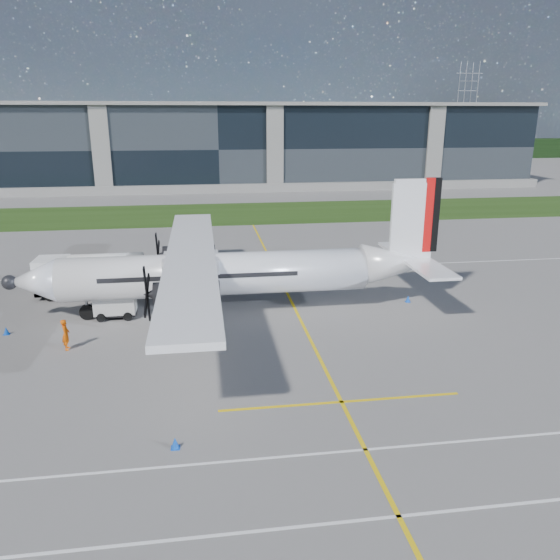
{
  "coord_description": "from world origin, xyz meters",
  "views": [
    {
      "loc": [
        -3.36,
        -29.05,
        13.43
      ],
      "look_at": [
        1.66,
        5.77,
        2.75
      ],
      "focal_mm": 35.0,
      "sensor_mm": 36.0,
      "label": 1
    }
  ],
  "objects_px": {
    "ground_crew_person": "(65,332)",
    "safety_cone_portwing": "(175,443)",
    "fuel_tanker_truck": "(83,275)",
    "safety_cone_tail": "(408,299)",
    "pylon_east": "(466,110)",
    "safety_cone_stbdwing": "(187,258)",
    "turboprop_aircraft": "(231,249)",
    "baggage_tug": "(115,305)",
    "safety_cone_nose_port": "(6,331)"
  },
  "relations": [
    {
      "from": "turboprop_aircraft",
      "to": "baggage_tug",
      "type": "distance_m",
      "value": 8.87
    },
    {
      "from": "safety_cone_nose_port",
      "to": "turboprop_aircraft",
      "type": "bearing_deg",
      "value": 7.93
    },
    {
      "from": "turboprop_aircraft",
      "to": "ground_crew_person",
      "type": "distance_m",
      "value": 11.86
    },
    {
      "from": "pylon_east",
      "to": "ground_crew_person",
      "type": "bearing_deg",
      "value": -123.23
    },
    {
      "from": "pylon_east",
      "to": "fuel_tanker_truck",
      "type": "relative_size",
      "value": 3.51
    },
    {
      "from": "turboprop_aircraft",
      "to": "safety_cone_tail",
      "type": "bearing_deg",
      "value": 1.55
    },
    {
      "from": "safety_cone_portwing",
      "to": "baggage_tug",
      "type": "bearing_deg",
      "value": 105.9
    },
    {
      "from": "baggage_tug",
      "to": "safety_cone_stbdwing",
      "type": "distance_m",
      "value": 15.39
    },
    {
      "from": "turboprop_aircraft",
      "to": "safety_cone_portwing",
      "type": "relative_size",
      "value": 61.57
    },
    {
      "from": "ground_crew_person",
      "to": "safety_cone_nose_port",
      "type": "relative_size",
      "value": 4.34
    },
    {
      "from": "turboprop_aircraft",
      "to": "ground_crew_person",
      "type": "relative_size",
      "value": 14.19
    },
    {
      "from": "safety_cone_tail",
      "to": "safety_cone_stbdwing",
      "type": "bearing_deg",
      "value": 138.82
    },
    {
      "from": "pylon_east",
      "to": "turboprop_aircraft",
      "type": "relative_size",
      "value": 0.97
    },
    {
      "from": "pylon_east",
      "to": "safety_cone_tail",
      "type": "bearing_deg",
      "value": -117.29
    },
    {
      "from": "fuel_tanker_truck",
      "to": "safety_cone_tail",
      "type": "bearing_deg",
      "value": -12.26
    },
    {
      "from": "fuel_tanker_truck",
      "to": "ground_crew_person",
      "type": "xyz_separation_m",
      "value": [
        0.97,
        -10.62,
        -0.52
      ]
    },
    {
      "from": "safety_cone_tail",
      "to": "safety_cone_portwing",
      "type": "xyz_separation_m",
      "value": [
        -16.51,
        -16.53,
        0.0
      ]
    },
    {
      "from": "baggage_tug",
      "to": "safety_cone_tail",
      "type": "distance_m",
      "value": 21.18
    },
    {
      "from": "ground_crew_person",
      "to": "safety_cone_stbdwing",
      "type": "xyz_separation_m",
      "value": [
        6.74,
        19.83,
        -0.83
      ]
    },
    {
      "from": "safety_cone_stbdwing",
      "to": "safety_cone_tail",
      "type": "xyz_separation_m",
      "value": [
        16.56,
        -14.49,
        0.0
      ]
    },
    {
      "from": "baggage_tug",
      "to": "ground_crew_person",
      "type": "distance_m",
      "value": 5.58
    },
    {
      "from": "fuel_tanker_truck",
      "to": "safety_cone_nose_port",
      "type": "xyz_separation_m",
      "value": [
        -3.4,
        -7.65,
        -1.35
      ]
    },
    {
      "from": "turboprop_aircraft",
      "to": "safety_cone_nose_port",
      "type": "bearing_deg",
      "value": -172.07
    },
    {
      "from": "pylon_east",
      "to": "safety_cone_tail",
      "type": "distance_m",
      "value": 160.7
    },
    {
      "from": "pylon_east",
      "to": "turboprop_aircraft",
      "type": "distance_m",
      "value": 167.08
    },
    {
      "from": "pylon_east",
      "to": "turboprop_aircraft",
      "type": "bearing_deg",
      "value": -121.24
    },
    {
      "from": "pylon_east",
      "to": "fuel_tanker_truck",
      "type": "height_order",
      "value": "pylon_east"
    },
    {
      "from": "safety_cone_stbdwing",
      "to": "safety_cone_portwing",
      "type": "height_order",
      "value": "same"
    },
    {
      "from": "turboprop_aircraft",
      "to": "pylon_east",
      "type": "bearing_deg",
      "value": 58.76
    },
    {
      "from": "ground_crew_person",
      "to": "safety_cone_portwing",
      "type": "xyz_separation_m",
      "value": [
        6.79,
        -11.19,
        -0.83
      ]
    },
    {
      "from": "baggage_tug",
      "to": "ground_crew_person",
      "type": "xyz_separation_m",
      "value": [
        -2.13,
        -5.16,
        0.21
      ]
    },
    {
      "from": "ground_crew_person",
      "to": "safety_cone_portwing",
      "type": "height_order",
      "value": "ground_crew_person"
    },
    {
      "from": "ground_crew_person",
      "to": "safety_cone_nose_port",
      "type": "distance_m",
      "value": 5.34
    },
    {
      "from": "fuel_tanker_truck",
      "to": "safety_cone_nose_port",
      "type": "height_order",
      "value": "fuel_tanker_truck"
    },
    {
      "from": "baggage_tug",
      "to": "ground_crew_person",
      "type": "height_order",
      "value": "ground_crew_person"
    },
    {
      "from": "baggage_tug",
      "to": "safety_cone_tail",
      "type": "height_order",
      "value": "baggage_tug"
    },
    {
      "from": "pylon_east",
      "to": "safety_cone_portwing",
      "type": "relative_size",
      "value": 60.0
    },
    {
      "from": "pylon_east",
      "to": "safety_cone_portwing",
      "type": "distance_m",
      "value": 183.02
    },
    {
      "from": "safety_cone_stbdwing",
      "to": "safety_cone_portwing",
      "type": "xyz_separation_m",
      "value": [
        0.05,
        -31.02,
        0.0
      ]
    },
    {
      "from": "safety_cone_portwing",
      "to": "safety_cone_tail",
      "type": "bearing_deg",
      "value": 45.04
    },
    {
      "from": "safety_cone_tail",
      "to": "ground_crew_person",
      "type": "bearing_deg",
      "value": -167.09
    },
    {
      "from": "fuel_tanker_truck",
      "to": "safety_cone_stbdwing",
      "type": "relative_size",
      "value": 17.09
    },
    {
      "from": "baggage_tug",
      "to": "safety_cone_stbdwing",
      "type": "relative_size",
      "value": 5.86
    },
    {
      "from": "safety_cone_stbdwing",
      "to": "safety_cone_nose_port",
      "type": "xyz_separation_m",
      "value": [
        -11.11,
        -16.87,
        0.0
      ]
    },
    {
      "from": "fuel_tanker_truck",
      "to": "baggage_tug",
      "type": "relative_size",
      "value": 2.92
    },
    {
      "from": "fuel_tanker_truck",
      "to": "baggage_tug",
      "type": "height_order",
      "value": "fuel_tanker_truck"
    },
    {
      "from": "baggage_tug",
      "to": "safety_cone_stbdwing",
      "type": "height_order",
      "value": "baggage_tug"
    },
    {
      "from": "fuel_tanker_truck",
      "to": "baggage_tug",
      "type": "xyz_separation_m",
      "value": [
        3.1,
        -5.46,
        -0.72
      ]
    },
    {
      "from": "fuel_tanker_truck",
      "to": "pylon_east",
      "type": "bearing_deg",
      "value": 54.51
    },
    {
      "from": "pylon_east",
      "to": "safety_cone_stbdwing",
      "type": "height_order",
      "value": "pylon_east"
    }
  ]
}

